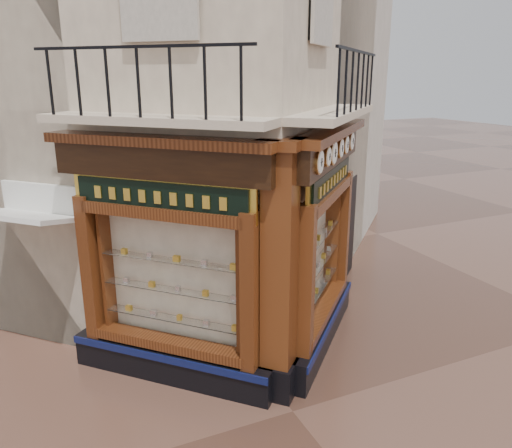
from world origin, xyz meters
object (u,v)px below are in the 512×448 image
clock_e (346,145)px  signboard_right (330,180)px  clock_c (333,153)px  corner_pilaster (279,278)px  clock_a (319,162)px  clock_d (340,148)px  awning (43,357)px  clock_b (328,157)px  clock_f (351,141)px  signboard_left (160,197)px

clock_e → signboard_right: (-0.53, -0.37, -0.52)m
clock_c → corner_pilaster: bearing=162.6°
corner_pilaster → clock_c: 2.20m
corner_pilaster → clock_a: 1.78m
clock_a → clock_d: clock_a is taller
clock_a → clock_c: 0.92m
clock_c → awning: 6.19m
clock_b → clock_a: bearing=-180.0°
corner_pilaster → clock_a: size_ratio=10.89×
awning → clock_f: bearing=-143.9°
clock_b → clock_e: 1.43m
clock_c → clock_f: bearing=0.0°
clock_c → signboard_left: size_ratio=0.18×
clock_d → signboard_left: clock_d is taller
clock_b → clock_f: bearing=0.0°
clock_e → signboard_right: size_ratio=0.16×
clock_b → signboard_right: size_ratio=0.15×
clock_f → awning: (-5.70, 0.89, -3.62)m
clock_c → signboard_right: 0.66m
awning → clock_a: bearing=-168.6°
signboard_left → clock_e: bearing=-128.8°
clock_b → clock_c: clock_c is taller
clock_b → clock_c: 0.41m
clock_d → clock_f: clock_f is taller
corner_pilaster → clock_c: size_ratio=9.99×
corner_pilaster → clock_b: 1.97m
clock_a → signboard_right: (0.85, 1.01, -0.52)m
clock_a → clock_b: 0.52m
corner_pilaster → signboard_right: bearing=-10.2°
clock_a → awning: (-3.96, 2.63, -3.62)m
clock_b → signboard_left: 2.57m
clock_a → clock_c: bearing=-0.0°
corner_pilaster → clock_a: (0.61, 0.01, 1.67)m
clock_a → clock_c: clock_c is taller
clock_b → clock_e: size_ratio=0.93×
clock_c → signboard_right: (0.20, 0.35, -0.52)m
clock_e → clock_d: bearing=-180.0°
corner_pilaster → clock_e: 2.95m
signboard_left → awning: bearing=4.2°
clock_d → clock_b: bearing=180.0°
clock_a → clock_b: size_ratio=1.16×
clock_a → clock_f: (1.74, 1.74, 0.00)m
clock_c → clock_e: 1.03m
clock_c → awning: clock_c is taller
signboard_right → awning: bearing=116.3°
clock_b → signboard_right: (0.48, 0.64, -0.52)m
clock_f → signboard_left: 3.92m
clock_c → clock_f: (1.09, 1.09, -0.00)m
clock_f → clock_a: bearing=-180.0°
clock_e → awning: clock_e is taller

